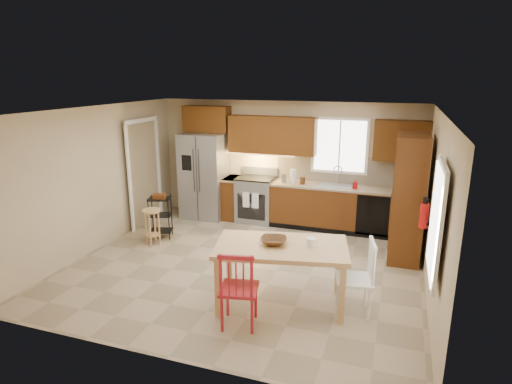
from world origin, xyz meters
The scene contains 33 objects.
floor centered at (0.00, 0.00, 0.00)m, with size 5.50×5.50×0.00m, color tan.
ceiling centered at (0.00, 0.00, 2.50)m, with size 5.50×5.00×0.02m, color silver.
wall_back centered at (0.00, 2.50, 1.25)m, with size 5.50×0.02×2.50m, color #CCB793.
wall_front centered at (0.00, -2.50, 1.25)m, with size 5.50×0.02×2.50m, color #CCB793.
wall_left centered at (-2.75, 0.00, 1.25)m, with size 0.02×5.00×2.50m, color #CCB793.
wall_right centered at (2.75, 0.00, 1.25)m, with size 0.02×5.00×2.50m, color #CCB793.
refrigerator centered at (-1.70, 2.12, 0.91)m, with size 0.92×0.75×1.82m, color gray.
range_stove centered at (-0.55, 2.19, 0.46)m, with size 0.76×0.63×0.92m, color gray.
base_cabinet_narrow centered at (-1.10, 2.20, 0.45)m, with size 0.30×0.60×0.90m, color #572810.
base_cabinet_run centered at (1.29, 2.20, 0.45)m, with size 2.92×0.60×0.90m, color #572810.
dishwasher centered at (1.85, 1.91, 0.45)m, with size 0.60×0.02×0.78m, color black.
backsplash centered at (1.29, 2.48, 1.18)m, with size 2.92×0.03×0.55m, color beige.
upper_over_fridge centered at (-1.70, 2.33, 2.10)m, with size 1.00×0.35×0.55m, color #613410.
upper_left_block centered at (-0.25, 2.33, 1.83)m, with size 1.80×0.35×0.75m, color #613410.
upper_right_block centered at (2.25, 2.33, 1.83)m, with size 1.00×0.35×0.75m, color #613410.
window_back centered at (1.10, 2.48, 1.65)m, with size 1.12×0.04×1.12m, color white.
sink centered at (1.10, 2.20, 0.86)m, with size 0.62×0.46×0.16m, color gray.
undercab_glow centered at (-0.55, 2.30, 1.43)m, with size 1.60×0.30×0.01m, color #FFBF66.
soap_bottle centered at (1.48, 2.10, 1.00)m, with size 0.09×0.09×0.19m, color #AC0C0D.
paper_towel centered at (0.25, 2.15, 1.04)m, with size 0.12×0.12×0.28m, color white.
canister_steel centered at (0.05, 2.15, 0.99)m, with size 0.11×0.11×0.18m, color gray.
canister_wood centered at (0.45, 2.12, 0.97)m, with size 0.10×0.10×0.14m, color #513215.
pantry centered at (2.43, 1.20, 1.05)m, with size 0.50×0.95×2.10m, color #572810.
fire_extinguisher centered at (2.63, 0.15, 1.10)m, with size 0.12×0.12×0.36m, color #AC0C0D.
window_right centered at (2.68, -1.15, 1.45)m, with size 0.04×1.02×1.32m, color white.
doorway centered at (-2.67, 1.30, 1.05)m, with size 0.04×0.95×2.10m, color #8C7A59.
dining_table centered at (0.86, -0.95, 0.42)m, with size 1.72×0.97×0.84m, color tan, non-canonical shape.
chair_red centered at (0.51, -1.60, 0.50)m, with size 0.47×0.47×1.01m, color #AA1A25, non-canonical shape.
chair_white centered at (1.81, -0.90, 0.50)m, with size 0.47×0.47×1.01m, color white, non-canonical shape.
table_bowl centered at (0.76, -0.95, 0.85)m, with size 0.35×0.35×0.09m, color #513215.
table_jar centered at (1.24, -0.84, 0.88)m, with size 0.14×0.14×0.16m, color white.
bar_stool centered at (-1.90, 0.32, 0.34)m, with size 0.33×0.33×0.67m, color tan, non-canonical shape.
utility_cart centered at (-1.95, 0.68, 0.41)m, with size 0.41×0.32×0.81m, color black, non-canonical shape.
Camera 1 is at (2.22, -6.00, 3.01)m, focal length 30.00 mm.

